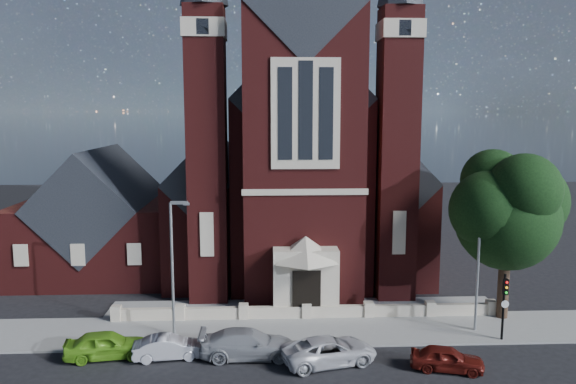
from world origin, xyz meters
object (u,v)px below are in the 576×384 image
object	(u,v)px
parish_hall	(102,224)
car_white_suv	(329,351)
church	(293,167)
car_silver_a	(169,347)
car_dark_red	(447,358)
traffic_signal	(504,299)
street_lamp_left	(174,261)
car_lime_van	(106,345)
street_tree	(511,213)
street_lamp_right	(480,257)
car_silver_b	(248,344)

from	to	relation	value
parish_hall	car_white_suv	world-z (taller)	parish_hall
church	car_silver_a	distance (m)	24.45
car_dark_red	traffic_signal	bearing A→B (deg)	-37.66
parish_hall	traffic_signal	bearing A→B (deg)	-29.98
street_lamp_left	car_lime_van	size ratio (longest dim) A/B	1.87
street_tree	street_lamp_left	bearing A→B (deg)	-175.24
church	car_white_suv	size ratio (longest dim) A/B	6.92
church	car_white_suv	distance (m)	24.05
street_lamp_right	car_lime_van	world-z (taller)	street_lamp_right
church	car_lime_van	size ratio (longest dim) A/B	8.06
traffic_signal	car_silver_b	xyz separation A→B (m)	(-14.57, -1.42, -1.82)
street_tree	traffic_signal	size ratio (longest dim) A/B	2.67
street_lamp_left	car_dark_red	bearing A→B (deg)	-18.84
car_silver_b	car_dark_red	world-z (taller)	car_silver_b
car_silver_a	street_tree	bearing A→B (deg)	-84.93
car_white_suv	car_dark_red	size ratio (longest dim) A/B	1.37
car_lime_van	car_white_suv	world-z (taller)	car_lime_van
street_lamp_right	car_lime_van	distance (m)	21.80
street_lamp_right	car_white_suv	xyz separation A→B (m)	(-9.38, -3.90, -3.90)
street_lamp_right	traffic_signal	xyz separation A→B (m)	(0.91, -1.57, -2.02)
car_white_suv	church	bearing A→B (deg)	-13.06
car_silver_a	car_white_suv	bearing A→B (deg)	-104.14
street_lamp_left	car_silver_b	size ratio (longest dim) A/B	1.55
church	street_lamp_left	world-z (taller)	church
car_silver_b	car_white_suv	xyz separation A→B (m)	(4.28, -0.91, -0.06)
street_tree	car_dark_red	bearing A→B (deg)	-131.72
car_lime_van	car_silver_a	distance (m)	3.37
church	parish_hall	bearing A→B (deg)	-162.84
church	car_white_suv	xyz separation A→B (m)	(0.71, -22.85, -7.48)
church	car_silver_a	xyz separation A→B (m)	(-7.83, -21.89, -7.57)
street_lamp_right	car_white_suv	size ratio (longest dim) A/B	1.60
car_silver_a	car_silver_b	distance (m)	4.26
car_lime_van	car_silver_a	world-z (taller)	car_lime_van
street_tree	car_silver_a	distance (m)	21.89
parish_hall	car_silver_a	xyz separation A→B (m)	(8.17, -16.95, -3.39)
car_silver_b	traffic_signal	bearing A→B (deg)	-84.37
car_silver_b	car_white_suv	distance (m)	4.38
parish_hall	car_silver_b	xyz separation A→B (m)	(12.43, -17.00, -3.25)
traffic_signal	car_white_suv	bearing A→B (deg)	-167.24
street_lamp_right	car_dark_red	world-z (taller)	street_lamp_right
street_tree	street_lamp_right	distance (m)	3.84
traffic_signal	car_silver_b	distance (m)	14.75
street_lamp_left	car_silver_b	xyz separation A→B (m)	(4.34, -3.00, -3.84)
street_tree	car_white_suv	size ratio (longest dim) A/B	2.12
street_lamp_left	traffic_signal	world-z (taller)	street_lamp_left
car_silver_b	car_lime_van	bearing A→B (deg)	88.05
church	car_silver_b	distance (m)	23.43
street_tree	car_silver_a	size ratio (longest dim) A/B	2.84
church	car_lime_van	world-z (taller)	church
street_tree	car_silver_a	xyz separation A→B (m)	(-20.43, -4.66, -6.34)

